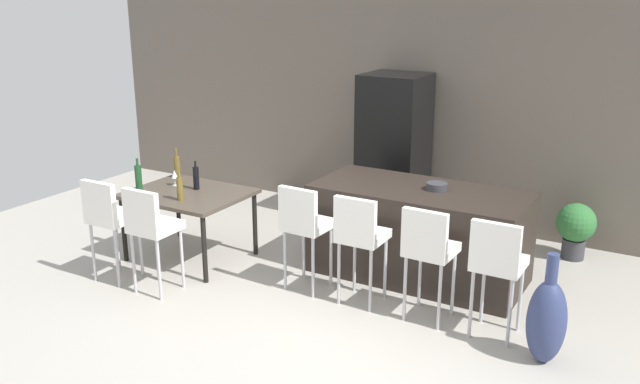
{
  "coord_description": "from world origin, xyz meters",
  "views": [
    {
      "loc": [
        2.77,
        -4.98,
        2.84
      ],
      "look_at": [
        -0.47,
        0.58,
        0.85
      ],
      "focal_mm": 37.97,
      "sensor_mm": 36.0,
      "label": 1
    }
  ],
  "objects": [
    {
      "name": "ground_plane",
      "position": [
        0.0,
        0.0,
        0.0
      ],
      "size": [
        10.0,
        10.0,
        0.0
      ],
      "primitive_type": "plane",
      "color": "#ADA89E"
    },
    {
      "name": "back_wall",
      "position": [
        0.0,
        2.69,
        1.45
      ],
      "size": [
        10.0,
        0.12,
        2.9
      ],
      "primitive_type": "cube",
      "color": "#665B51",
      "rests_on": "ground_plane"
    },
    {
      "name": "kitchen_island",
      "position": [
        0.44,
        0.97,
        0.46
      ],
      "size": [
        2.09,
        0.95,
        0.92
      ],
      "primitive_type": "cube",
      "color": "black",
      "rests_on": "ground_plane"
    },
    {
      "name": "bar_chair_left",
      "position": [
        -0.37,
        0.11,
        0.7
      ],
      "size": [
        0.42,
        0.42,
        1.05
      ],
      "color": "white",
      "rests_on": "ground_plane"
    },
    {
      "name": "bar_chair_middle",
      "position": [
        0.21,
        0.11,
        0.7
      ],
      "size": [
        0.4,
        0.4,
        1.05
      ],
      "color": "white",
      "rests_on": "ground_plane"
    },
    {
      "name": "bar_chair_right",
      "position": [
        0.87,
        0.11,
        0.7
      ],
      "size": [
        0.41,
        0.41,
        1.05
      ],
      "color": "white",
      "rests_on": "ground_plane"
    },
    {
      "name": "bar_chair_far",
      "position": [
        1.46,
        0.11,
        0.7
      ],
      "size": [
        0.4,
        0.4,
        1.05
      ],
      "color": "white",
      "rests_on": "ground_plane"
    },
    {
      "name": "dining_table",
      "position": [
        -1.85,
        0.19,
        0.67
      ],
      "size": [
        1.21,
        0.97,
        0.74
      ],
      "color": "#4C4238",
      "rests_on": "ground_plane"
    },
    {
      "name": "dining_chair_near",
      "position": [
        -2.12,
        -0.66,
        0.7
      ],
      "size": [
        0.41,
        0.41,
        1.05
      ],
      "color": "white",
      "rests_on": "ground_plane"
    },
    {
      "name": "dining_chair_far",
      "position": [
        -1.58,
        -0.66,
        0.7
      ],
      "size": [
        0.4,
        0.4,
        1.05
      ],
      "color": "white",
      "rests_on": "ground_plane"
    },
    {
      "name": "wine_bottle_right",
      "position": [
        -1.84,
        0.31,
        0.87
      ],
      "size": [
        0.06,
        0.06,
        0.31
      ],
      "color": "black",
      "rests_on": "dining_table"
    },
    {
      "name": "wine_bottle_left",
      "position": [
        -1.73,
        -0.07,
        0.86
      ],
      "size": [
        0.06,
        0.06,
        0.3
      ],
      "color": "brown",
      "rests_on": "dining_table"
    },
    {
      "name": "wine_bottle_corner",
      "position": [
        -2.38,
        0.02,
        0.87
      ],
      "size": [
        0.07,
        0.07,
        0.34
      ],
      "color": "#194723",
      "rests_on": "dining_table"
    },
    {
      "name": "wine_bottle_inner",
      "position": [
        -2.32,
        0.55,
        0.87
      ],
      "size": [
        0.07,
        0.07,
        0.34
      ],
      "color": "brown",
      "rests_on": "dining_table"
    },
    {
      "name": "wine_glass_middle",
      "position": [
        -2.13,
        0.3,
        0.86
      ],
      "size": [
        0.07,
        0.07,
        0.17
      ],
      "color": "silver",
      "rests_on": "dining_table"
    },
    {
      "name": "refrigerator",
      "position": [
        -0.43,
        2.25,
        0.92
      ],
      "size": [
        0.72,
        0.68,
        1.84
      ],
      "primitive_type": "cube",
      "color": "black",
      "rests_on": "ground_plane"
    },
    {
      "name": "fruit_bowl",
      "position": [
        0.59,
        1.02,
        0.96
      ],
      "size": [
        0.2,
        0.2,
        0.07
      ],
      "primitive_type": "cylinder",
      "color": "#333338",
      "rests_on": "kitchen_island"
    },
    {
      "name": "floor_vase",
      "position": [
        1.92,
        -0.06,
        0.36
      ],
      "size": [
        0.3,
        0.3,
        0.91
      ],
      "color": "navy",
      "rests_on": "ground_plane"
    },
    {
      "name": "potted_plant",
      "position": [
        1.72,
        2.24,
        0.36
      ],
      "size": [
        0.42,
        0.42,
        0.62
      ],
      "color": "#38383D",
      "rests_on": "ground_plane"
    }
  ]
}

